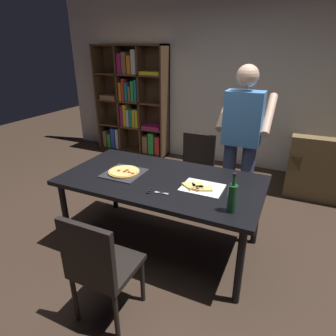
{
  "coord_description": "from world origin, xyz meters",
  "views": [
    {
      "loc": [
        1.08,
        -2.19,
        1.89
      ],
      "look_at": [
        0.0,
        0.15,
        0.8
      ],
      "focal_mm": 30.47,
      "sensor_mm": 36.0,
      "label": 1
    }
  ],
  "objects_px": {
    "chair_near_camera": "(99,264)",
    "pepperoni_pizza_on_tray": "(124,172)",
    "dining_table": "(161,185)",
    "wine_bottle": "(232,197)",
    "chair_far_side": "(196,166)",
    "person_serving_pizza": "(241,139)",
    "kitchen_scissors": "(154,192)",
    "bookshelf": "(133,104)"
  },
  "relations": [
    {
      "from": "pepperoni_pizza_on_tray",
      "to": "wine_bottle",
      "type": "relative_size",
      "value": 1.16
    },
    {
      "from": "dining_table",
      "to": "wine_bottle",
      "type": "bearing_deg",
      "value": -22.58
    },
    {
      "from": "chair_near_camera",
      "to": "bookshelf",
      "type": "distance_m",
      "value": 3.82
    },
    {
      "from": "dining_table",
      "to": "bookshelf",
      "type": "distance_m",
      "value": 2.97
    },
    {
      "from": "chair_near_camera",
      "to": "pepperoni_pizza_on_tray",
      "type": "relative_size",
      "value": 2.46
    },
    {
      "from": "chair_near_camera",
      "to": "chair_far_side",
      "type": "height_order",
      "value": "same"
    },
    {
      "from": "chair_far_side",
      "to": "kitchen_scissors",
      "type": "distance_m",
      "value": 1.29
    },
    {
      "from": "chair_near_camera",
      "to": "pepperoni_pizza_on_tray",
      "type": "height_order",
      "value": "chair_near_camera"
    },
    {
      "from": "person_serving_pizza",
      "to": "bookshelf",
      "type": "bearing_deg",
      "value": 145.22
    },
    {
      "from": "dining_table",
      "to": "person_serving_pizza",
      "type": "distance_m",
      "value": 1.0
    },
    {
      "from": "wine_bottle",
      "to": "kitchen_scissors",
      "type": "xyz_separation_m",
      "value": [
        -0.67,
        0.03,
        -0.11
      ]
    },
    {
      "from": "wine_bottle",
      "to": "pepperoni_pizza_on_tray",
      "type": "bearing_deg",
      "value": 167.24
    },
    {
      "from": "chair_far_side",
      "to": "pepperoni_pizza_on_tray",
      "type": "height_order",
      "value": "chair_far_side"
    },
    {
      "from": "kitchen_scissors",
      "to": "bookshelf",
      "type": "bearing_deg",
      "value": 124.39
    },
    {
      "from": "dining_table",
      "to": "chair_far_side",
      "type": "height_order",
      "value": "chair_far_side"
    },
    {
      "from": "person_serving_pizza",
      "to": "pepperoni_pizza_on_tray",
      "type": "xyz_separation_m",
      "value": [
        -0.96,
        -0.82,
        -0.23
      ]
    },
    {
      "from": "dining_table",
      "to": "wine_bottle",
      "type": "distance_m",
      "value": 0.82
    },
    {
      "from": "dining_table",
      "to": "person_serving_pizza",
      "type": "bearing_deg",
      "value": 53.12
    },
    {
      "from": "chair_far_side",
      "to": "person_serving_pizza",
      "type": "relative_size",
      "value": 0.51
    },
    {
      "from": "person_serving_pizza",
      "to": "kitchen_scissors",
      "type": "distance_m",
      "value": 1.19
    },
    {
      "from": "dining_table",
      "to": "pepperoni_pizza_on_tray",
      "type": "height_order",
      "value": "pepperoni_pizza_on_tray"
    },
    {
      "from": "chair_near_camera",
      "to": "bookshelf",
      "type": "xyz_separation_m",
      "value": [
        -1.75,
        3.36,
        0.41
      ]
    },
    {
      "from": "chair_near_camera",
      "to": "kitchen_scissors",
      "type": "height_order",
      "value": "chair_near_camera"
    },
    {
      "from": "bookshelf",
      "to": "pepperoni_pizza_on_tray",
      "type": "distance_m",
      "value": 2.8
    },
    {
      "from": "dining_table",
      "to": "person_serving_pizza",
      "type": "relative_size",
      "value": 1.08
    },
    {
      "from": "kitchen_scissors",
      "to": "wine_bottle",
      "type": "bearing_deg",
      "value": -2.27
    },
    {
      "from": "chair_far_side",
      "to": "wine_bottle",
      "type": "relative_size",
      "value": 2.85
    },
    {
      "from": "dining_table",
      "to": "chair_near_camera",
      "type": "distance_m",
      "value": 1.0
    },
    {
      "from": "chair_far_side",
      "to": "wine_bottle",
      "type": "distance_m",
      "value": 1.53
    },
    {
      "from": "person_serving_pizza",
      "to": "chair_far_side",
      "type": "bearing_deg",
      "value": 158.98
    },
    {
      "from": "pepperoni_pizza_on_tray",
      "to": "person_serving_pizza",
      "type": "bearing_deg",
      "value": 40.51
    },
    {
      "from": "chair_far_side",
      "to": "person_serving_pizza",
      "type": "distance_m",
      "value": 0.78
    },
    {
      "from": "chair_far_side",
      "to": "person_serving_pizza",
      "type": "height_order",
      "value": "person_serving_pizza"
    },
    {
      "from": "chair_near_camera",
      "to": "chair_far_side",
      "type": "xyz_separation_m",
      "value": [
        0.0,
        1.97,
        0.0
      ]
    },
    {
      "from": "dining_table",
      "to": "pepperoni_pizza_on_tray",
      "type": "relative_size",
      "value": 5.15
    },
    {
      "from": "chair_far_side",
      "to": "chair_near_camera",
      "type": "bearing_deg",
      "value": -90.0
    },
    {
      "from": "bookshelf",
      "to": "kitchen_scissors",
      "type": "relative_size",
      "value": 9.96
    },
    {
      "from": "dining_table",
      "to": "kitchen_scissors",
      "type": "xyz_separation_m",
      "value": [
        0.07,
        -0.28,
        0.07
      ]
    },
    {
      "from": "pepperoni_pizza_on_tray",
      "to": "kitchen_scissors",
      "type": "relative_size",
      "value": 1.87
    },
    {
      "from": "chair_far_side",
      "to": "bookshelf",
      "type": "relative_size",
      "value": 0.46
    },
    {
      "from": "person_serving_pizza",
      "to": "kitchen_scissors",
      "type": "height_order",
      "value": "person_serving_pizza"
    },
    {
      "from": "bookshelf",
      "to": "person_serving_pizza",
      "type": "distance_m",
      "value": 2.83
    }
  ]
}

